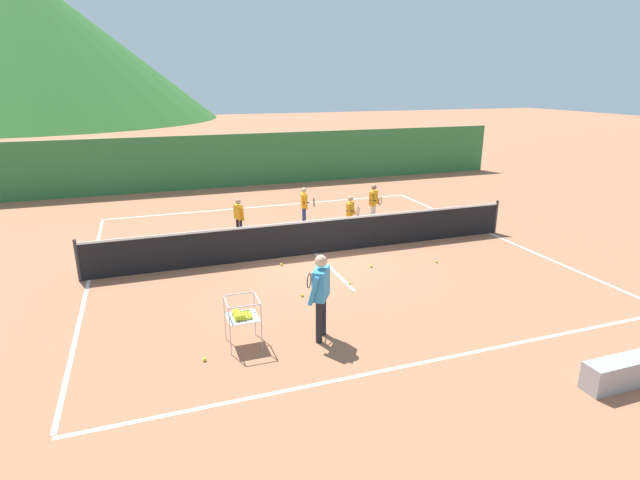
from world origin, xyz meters
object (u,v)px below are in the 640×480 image
at_px(tennis_ball_5, 281,264).
at_px(student_3, 374,200).
at_px(tennis_ball_2, 371,266).
at_px(courtside_bench, 625,372).
at_px(tennis_ball_3, 350,283).
at_px(tennis_ball_4, 302,295).
at_px(student_2, 351,211).
at_px(tennis_net, 316,237).
at_px(tennis_ball_1, 436,262).
at_px(ball_cart, 242,315).
at_px(student_1, 304,203).
at_px(student_0, 239,215).
at_px(instructor, 321,289).
at_px(tennis_ball_0, 205,359).

bearing_deg(tennis_ball_5, student_3, 35.54).
relative_size(tennis_ball_2, courtside_bench, 0.05).
distance_m(tennis_ball_3, courtside_bench, 5.80).
bearing_deg(tennis_ball_4, student_2, 54.83).
bearing_deg(tennis_ball_3, tennis_ball_2, 42.02).
bearing_deg(tennis_net, tennis_ball_1, -32.45).
relative_size(ball_cart, tennis_ball_4, 13.22).
xyz_separation_m(student_1, courtside_bench, (2.02, -10.33, -0.55)).
distance_m(student_0, tennis_ball_4, 4.90).
bearing_deg(tennis_ball_5, tennis_ball_4, -92.32).
height_order(tennis_ball_3, tennis_ball_5, same).
bearing_deg(instructor, tennis_ball_5, 85.39).
height_order(student_1, tennis_ball_0, student_1).
distance_m(tennis_net, student_1, 2.82).
relative_size(tennis_net, courtside_bench, 8.06).
bearing_deg(tennis_ball_3, tennis_net, 90.82).
relative_size(ball_cart, tennis_ball_3, 13.22).
bearing_deg(student_0, courtside_bench, -66.23).
height_order(tennis_net, student_0, student_0).
bearing_deg(student_1, tennis_ball_0, -119.50).
distance_m(student_0, ball_cart, 6.60).
distance_m(tennis_ball_0, tennis_ball_3, 4.32).
bearing_deg(tennis_ball_0, courtside_bench, -25.19).
bearing_deg(tennis_ball_5, tennis_net, 27.51).
height_order(student_2, tennis_ball_3, student_2).
xyz_separation_m(tennis_net, tennis_ball_0, (-3.63, -4.66, -0.47)).
distance_m(tennis_net, tennis_ball_2, 1.86).
bearing_deg(student_2, tennis_ball_2, -102.36).
distance_m(tennis_net, tennis_ball_0, 5.93).
relative_size(student_1, tennis_ball_1, 19.08).
bearing_deg(courtside_bench, instructor, 143.22).
bearing_deg(tennis_ball_0, ball_cart, 24.91).
distance_m(instructor, tennis_ball_0, 2.37).
distance_m(tennis_ball_0, tennis_ball_4, 3.13).
relative_size(tennis_ball_0, tennis_ball_2, 1.00).
height_order(tennis_net, ball_cart, tennis_net).
distance_m(student_0, tennis_ball_0, 7.13).
height_order(tennis_ball_3, tennis_ball_4, same).
xyz_separation_m(tennis_net, tennis_ball_4, (-1.23, -2.65, -0.47)).
bearing_deg(tennis_ball_2, instructor, -129.02).
bearing_deg(tennis_ball_1, student_3, 89.42).
bearing_deg(ball_cart, tennis_ball_0, -155.09).
relative_size(tennis_ball_4, courtside_bench, 0.05).
distance_m(tennis_ball_2, tennis_ball_5, 2.34).
height_order(student_3, tennis_ball_0, student_3).
bearing_deg(ball_cart, tennis_ball_2, 35.86).
xyz_separation_m(tennis_net, tennis_ball_5, (-1.15, -0.60, -0.47)).
distance_m(instructor, tennis_ball_4, 2.15).
xyz_separation_m(student_0, tennis_ball_4, (0.48, -4.82, -0.70)).
bearing_deg(tennis_ball_0, tennis_ball_5, 58.56).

